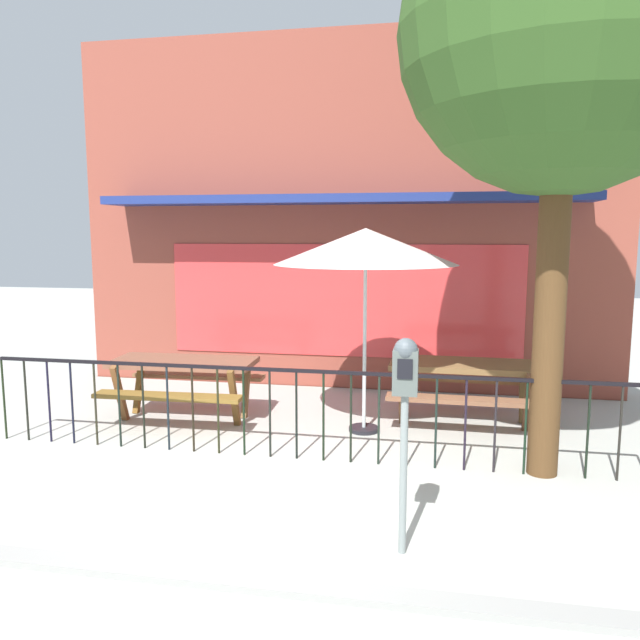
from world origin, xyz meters
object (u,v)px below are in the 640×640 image
Objects in this scene: patio_umbrella at (366,247)px; picnic_table_right at (463,375)px; picnic_table_left at (184,372)px; street_tree at (564,31)px; parking_meter_near at (405,389)px.

picnic_table_right is at bearing 25.14° from patio_umbrella.
picnic_table_left is 0.76× the size of patio_umbrella.
picnic_table_left is 5.61m from street_tree.
picnic_table_right is 2.05m from patio_umbrella.
picnic_table_left is 3.52m from picnic_table_right.
street_tree is (1.28, 1.81, 2.92)m from parking_meter_near.
picnic_table_left is at bearing 165.91° from street_tree.
picnic_table_right is 3.95m from street_tree.
parking_meter_near is at bearing -77.57° from patio_umbrella.
patio_umbrella is at bearing -154.86° from picnic_table_right.
street_tree is at bearing -14.09° from picnic_table_left.
picnic_table_right is 3.46m from parking_meter_near.
patio_umbrella reaches higher than picnic_table_left.
parking_meter_near is 3.67m from street_tree.
patio_umbrella reaches higher than parking_meter_near.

